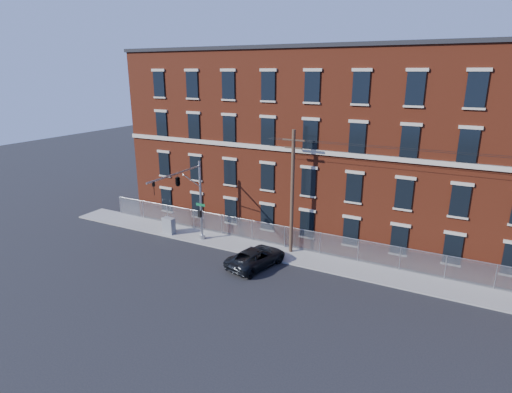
{
  "coord_description": "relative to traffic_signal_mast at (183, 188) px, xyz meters",
  "views": [
    {
      "loc": [
        13.91,
        -23.55,
        14.31
      ],
      "look_at": [
        -0.39,
        4.0,
        4.93
      ],
      "focal_mm": 29.13,
      "sensor_mm": 36.0,
      "label": 1
    }
  ],
  "objects": [
    {
      "name": "utility_cabinet",
      "position": [
        -3.45,
        2.02,
        -4.54
      ],
      "size": [
        1.22,
        0.7,
        1.47
      ],
      "primitive_type": "cube",
      "rotation": [
        0.0,
        0.0,
        -0.1
      ],
      "color": "slate",
      "rests_on": "sidewalk"
    },
    {
      "name": "traffic_signal_mast",
      "position": [
        0.0,
        0.0,
        0.0
      ],
      "size": [
        0.9,
        6.75,
        7.0
      ],
      "color": "#9EA0A5",
      "rests_on": "ground"
    },
    {
      "name": "pickup_truck",
      "position": [
        6.58,
        -0.01,
        -4.67
      ],
      "size": [
        3.61,
        5.62,
        1.44
      ],
      "primitive_type": "imported",
      "rotation": [
        0.0,
        0.0,
        2.89
      ],
      "color": "black",
      "rests_on": "ground"
    },
    {
      "name": "mill_building",
      "position": [
        18.0,
        11.75,
        2.76
      ],
      "size": [
        55.3,
        14.32,
        16.3
      ],
      "color": "maroon",
      "rests_on": "ground"
    },
    {
      "name": "chain_link_fence",
      "position": [
        18.0,
        4.12,
        -4.33
      ],
      "size": [
        59.06,
        0.06,
        1.85
      ],
      "color": "#A5A8AD",
      "rests_on": "ground"
    },
    {
      "name": "sidewalk",
      "position": [
        18.0,
        2.82,
        -5.33
      ],
      "size": [
        65.0,
        3.0,
        0.12
      ],
      "primitive_type": "cube",
      "color": "#98958F",
      "rests_on": "ground"
    },
    {
      "name": "utility_pole_near",
      "position": [
        8.0,
        3.42,
        -0.05
      ],
      "size": [
        1.8,
        0.28,
        10.0
      ],
      "color": "#4C3426",
      "rests_on": "ground"
    },
    {
      "name": "ground",
      "position": [
        6.0,
        -2.18,
        -5.39
      ],
      "size": [
        140.0,
        140.0,
        0.0
      ],
      "primitive_type": "plane",
      "color": "black",
      "rests_on": "ground"
    }
  ]
}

